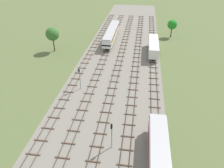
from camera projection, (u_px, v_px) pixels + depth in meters
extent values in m
plane|color=#5B6B3D|center=(114.00, 81.00, 54.26)|extent=(480.00, 480.00, 0.00)
cube|color=gray|center=(114.00, 81.00, 54.26)|extent=(23.27, 176.00, 0.01)
cube|color=#47382D|center=(75.00, 75.00, 56.24)|extent=(0.07, 126.00, 0.15)
cube|color=#47382D|center=(80.00, 76.00, 56.07)|extent=(0.07, 126.00, 0.15)
cube|color=brown|center=(33.00, 154.00, 34.68)|extent=(2.40, 0.22, 0.14)
cube|color=brown|center=(41.00, 140.00, 37.22)|extent=(2.40, 0.22, 0.14)
cube|color=brown|center=(48.00, 128.00, 39.75)|extent=(2.40, 0.22, 0.14)
cube|color=brown|center=(54.00, 118.00, 42.29)|extent=(2.40, 0.22, 0.14)
cube|color=brown|center=(59.00, 108.00, 44.83)|extent=(2.40, 0.22, 0.14)
cube|color=brown|center=(64.00, 100.00, 47.36)|extent=(2.40, 0.22, 0.14)
cube|color=brown|center=(68.00, 92.00, 49.90)|extent=(2.40, 0.22, 0.14)
cube|color=brown|center=(72.00, 85.00, 52.43)|extent=(2.40, 0.22, 0.14)
cube|color=brown|center=(76.00, 79.00, 54.97)|extent=(2.40, 0.22, 0.14)
cube|color=brown|center=(79.00, 73.00, 57.50)|extent=(2.40, 0.22, 0.14)
cube|color=brown|center=(82.00, 68.00, 60.04)|extent=(2.40, 0.22, 0.14)
cube|color=brown|center=(85.00, 63.00, 62.57)|extent=(2.40, 0.22, 0.14)
cube|color=brown|center=(87.00, 59.00, 65.11)|extent=(2.40, 0.22, 0.14)
cube|color=brown|center=(89.00, 55.00, 67.64)|extent=(2.40, 0.22, 0.14)
cube|color=brown|center=(92.00, 51.00, 70.18)|extent=(2.40, 0.22, 0.14)
cube|color=brown|center=(94.00, 47.00, 72.71)|extent=(2.40, 0.22, 0.14)
cube|color=brown|center=(95.00, 44.00, 75.25)|extent=(2.40, 0.22, 0.14)
cube|color=brown|center=(97.00, 41.00, 77.78)|extent=(2.40, 0.22, 0.14)
cube|color=brown|center=(99.00, 38.00, 80.32)|extent=(2.40, 0.22, 0.14)
cube|color=brown|center=(100.00, 35.00, 82.85)|extent=(2.40, 0.22, 0.14)
cube|color=brown|center=(102.00, 33.00, 85.39)|extent=(2.40, 0.22, 0.14)
cube|color=brown|center=(103.00, 30.00, 87.92)|extent=(2.40, 0.22, 0.14)
cube|color=brown|center=(104.00, 28.00, 90.46)|extent=(2.40, 0.22, 0.14)
cube|color=brown|center=(106.00, 26.00, 92.99)|extent=(2.40, 0.22, 0.14)
cube|color=brown|center=(107.00, 24.00, 95.53)|extent=(2.40, 0.22, 0.14)
cube|color=brown|center=(108.00, 22.00, 98.06)|extent=(2.40, 0.22, 0.14)
cube|color=brown|center=(109.00, 20.00, 100.60)|extent=(2.40, 0.22, 0.14)
cube|color=brown|center=(110.00, 19.00, 103.13)|extent=(2.40, 0.22, 0.14)
cube|color=brown|center=(111.00, 17.00, 105.67)|extent=(2.40, 0.22, 0.14)
cube|color=brown|center=(112.00, 15.00, 108.21)|extent=(2.40, 0.22, 0.14)
cube|color=#47382D|center=(93.00, 77.00, 55.66)|extent=(0.07, 126.00, 0.15)
cube|color=#47382D|center=(99.00, 77.00, 55.49)|extent=(0.07, 126.00, 0.15)
cube|color=brown|center=(62.00, 158.00, 34.10)|extent=(2.40, 0.22, 0.14)
cube|color=brown|center=(68.00, 143.00, 36.64)|extent=(2.40, 0.22, 0.14)
cube|color=brown|center=(74.00, 131.00, 39.17)|extent=(2.40, 0.22, 0.14)
cube|color=brown|center=(78.00, 120.00, 41.71)|extent=(2.40, 0.22, 0.14)
cube|color=brown|center=(82.00, 110.00, 44.24)|extent=(2.40, 0.22, 0.14)
cube|color=brown|center=(86.00, 101.00, 46.78)|extent=(2.40, 0.22, 0.14)
cube|color=brown|center=(89.00, 94.00, 49.31)|extent=(2.40, 0.22, 0.14)
cube|color=brown|center=(92.00, 87.00, 51.85)|extent=(2.40, 0.22, 0.14)
cube|color=brown|center=(95.00, 80.00, 54.38)|extent=(2.40, 0.22, 0.14)
cube|color=brown|center=(97.00, 74.00, 56.92)|extent=(2.40, 0.22, 0.14)
cube|color=brown|center=(99.00, 69.00, 59.45)|extent=(2.40, 0.22, 0.14)
cube|color=brown|center=(101.00, 64.00, 61.99)|extent=(2.40, 0.22, 0.14)
cube|color=brown|center=(103.00, 60.00, 64.52)|extent=(2.40, 0.22, 0.14)
cube|color=brown|center=(105.00, 56.00, 67.06)|extent=(2.40, 0.22, 0.14)
cube|color=brown|center=(107.00, 52.00, 69.59)|extent=(2.40, 0.22, 0.14)
cube|color=brown|center=(108.00, 48.00, 72.13)|extent=(2.40, 0.22, 0.14)
cube|color=brown|center=(109.00, 45.00, 74.67)|extent=(2.40, 0.22, 0.14)
cube|color=brown|center=(111.00, 42.00, 77.20)|extent=(2.40, 0.22, 0.14)
cube|color=brown|center=(112.00, 39.00, 79.74)|extent=(2.40, 0.22, 0.14)
cube|color=brown|center=(113.00, 36.00, 82.27)|extent=(2.40, 0.22, 0.14)
cube|color=brown|center=(114.00, 33.00, 84.81)|extent=(2.40, 0.22, 0.14)
cube|color=brown|center=(115.00, 31.00, 87.34)|extent=(2.40, 0.22, 0.14)
cube|color=brown|center=(116.00, 29.00, 89.88)|extent=(2.40, 0.22, 0.14)
cube|color=brown|center=(117.00, 27.00, 92.41)|extent=(2.40, 0.22, 0.14)
cube|color=brown|center=(118.00, 25.00, 94.95)|extent=(2.40, 0.22, 0.14)
cube|color=brown|center=(119.00, 23.00, 97.48)|extent=(2.40, 0.22, 0.14)
cube|color=brown|center=(119.00, 21.00, 100.02)|extent=(2.40, 0.22, 0.14)
cube|color=brown|center=(120.00, 19.00, 102.55)|extent=(2.40, 0.22, 0.14)
cube|color=brown|center=(121.00, 17.00, 105.09)|extent=(2.40, 0.22, 0.14)
cube|color=brown|center=(122.00, 16.00, 107.62)|extent=(2.40, 0.22, 0.14)
cube|color=#47382D|center=(112.00, 78.00, 55.08)|extent=(0.07, 126.00, 0.15)
cube|color=#47382D|center=(118.00, 78.00, 54.91)|extent=(0.07, 126.00, 0.15)
cube|color=brown|center=(93.00, 161.00, 33.52)|extent=(2.40, 0.22, 0.14)
cube|color=brown|center=(97.00, 147.00, 36.05)|extent=(2.40, 0.22, 0.14)
cube|color=brown|center=(100.00, 134.00, 38.59)|extent=(2.40, 0.22, 0.14)
cube|color=brown|center=(103.00, 122.00, 41.12)|extent=(2.40, 0.22, 0.14)
cube|color=brown|center=(106.00, 112.00, 43.66)|extent=(2.40, 0.22, 0.14)
cube|color=brown|center=(108.00, 103.00, 46.20)|extent=(2.40, 0.22, 0.14)
cube|color=brown|center=(110.00, 95.00, 48.73)|extent=(2.40, 0.22, 0.14)
cube|color=brown|center=(112.00, 88.00, 51.27)|extent=(2.40, 0.22, 0.14)
cube|color=brown|center=(114.00, 82.00, 53.80)|extent=(2.40, 0.22, 0.14)
cube|color=brown|center=(116.00, 76.00, 56.34)|extent=(2.40, 0.22, 0.14)
cube|color=brown|center=(117.00, 70.00, 58.87)|extent=(2.40, 0.22, 0.14)
cube|color=brown|center=(118.00, 65.00, 61.41)|extent=(2.40, 0.22, 0.14)
cube|color=brown|center=(120.00, 61.00, 63.94)|extent=(2.40, 0.22, 0.14)
cube|color=brown|center=(121.00, 57.00, 66.48)|extent=(2.40, 0.22, 0.14)
cube|color=brown|center=(122.00, 53.00, 69.01)|extent=(2.40, 0.22, 0.14)
cube|color=brown|center=(123.00, 49.00, 71.55)|extent=(2.40, 0.22, 0.14)
cube|color=brown|center=(124.00, 46.00, 74.08)|extent=(2.40, 0.22, 0.14)
cube|color=brown|center=(124.00, 42.00, 76.62)|extent=(2.40, 0.22, 0.14)
cube|color=brown|center=(125.00, 39.00, 79.15)|extent=(2.40, 0.22, 0.14)
cube|color=brown|center=(126.00, 37.00, 81.69)|extent=(2.40, 0.22, 0.14)
cube|color=brown|center=(127.00, 34.00, 84.22)|extent=(2.40, 0.22, 0.14)
cube|color=brown|center=(127.00, 32.00, 86.76)|extent=(2.40, 0.22, 0.14)
cube|color=brown|center=(128.00, 29.00, 89.29)|extent=(2.40, 0.22, 0.14)
cube|color=brown|center=(128.00, 27.00, 91.83)|extent=(2.40, 0.22, 0.14)
cube|color=brown|center=(129.00, 25.00, 94.36)|extent=(2.40, 0.22, 0.14)
cube|color=brown|center=(130.00, 23.00, 96.90)|extent=(2.40, 0.22, 0.14)
cube|color=brown|center=(130.00, 21.00, 99.43)|extent=(2.40, 0.22, 0.14)
cube|color=brown|center=(130.00, 19.00, 101.97)|extent=(2.40, 0.22, 0.14)
cube|color=brown|center=(131.00, 18.00, 104.50)|extent=(2.40, 0.22, 0.14)
cube|color=brown|center=(131.00, 16.00, 107.04)|extent=(2.40, 0.22, 0.14)
cube|color=#47382D|center=(131.00, 79.00, 54.50)|extent=(0.07, 126.00, 0.15)
cube|color=#47382D|center=(137.00, 80.00, 54.32)|extent=(0.07, 126.00, 0.15)
cube|color=brown|center=(124.00, 165.00, 32.94)|extent=(2.40, 0.22, 0.14)
cube|color=brown|center=(126.00, 150.00, 35.47)|extent=(2.40, 0.22, 0.14)
cube|color=brown|center=(128.00, 136.00, 38.01)|extent=(2.40, 0.22, 0.14)
cube|color=brown|center=(129.00, 125.00, 40.54)|extent=(2.40, 0.22, 0.14)
cube|color=brown|center=(130.00, 115.00, 43.08)|extent=(2.40, 0.22, 0.14)
cube|color=brown|center=(131.00, 105.00, 45.61)|extent=(2.40, 0.22, 0.14)
cube|color=brown|center=(132.00, 97.00, 48.15)|extent=(2.40, 0.22, 0.14)
cube|color=brown|center=(133.00, 90.00, 50.68)|extent=(2.40, 0.22, 0.14)
cube|color=brown|center=(134.00, 83.00, 53.22)|extent=(2.40, 0.22, 0.14)
cube|color=brown|center=(134.00, 77.00, 55.75)|extent=(2.40, 0.22, 0.14)
cube|color=brown|center=(135.00, 72.00, 58.29)|extent=(2.40, 0.22, 0.14)
cube|color=brown|center=(136.00, 66.00, 60.82)|extent=(2.40, 0.22, 0.14)
cube|color=brown|center=(136.00, 62.00, 63.36)|extent=(2.40, 0.22, 0.14)
cube|color=brown|center=(137.00, 57.00, 65.89)|extent=(2.40, 0.22, 0.14)
cube|color=brown|center=(137.00, 53.00, 68.43)|extent=(2.40, 0.22, 0.14)
cube|color=brown|center=(138.00, 50.00, 70.96)|extent=(2.40, 0.22, 0.14)
cube|color=brown|center=(138.00, 46.00, 73.50)|extent=(2.40, 0.22, 0.14)
cube|color=brown|center=(138.00, 43.00, 76.04)|extent=(2.40, 0.22, 0.14)
cube|color=brown|center=(139.00, 40.00, 78.57)|extent=(2.40, 0.22, 0.14)
cube|color=brown|center=(139.00, 37.00, 81.11)|extent=(2.40, 0.22, 0.14)
cube|color=brown|center=(139.00, 35.00, 83.64)|extent=(2.40, 0.22, 0.14)
cube|color=brown|center=(140.00, 32.00, 86.18)|extent=(2.40, 0.22, 0.14)
cube|color=brown|center=(140.00, 30.00, 88.71)|extent=(2.40, 0.22, 0.14)
cube|color=brown|center=(140.00, 28.00, 91.25)|extent=(2.40, 0.22, 0.14)
cube|color=brown|center=(140.00, 25.00, 93.78)|extent=(2.40, 0.22, 0.14)
cube|color=brown|center=(141.00, 23.00, 96.32)|extent=(2.40, 0.22, 0.14)
cube|color=brown|center=(141.00, 22.00, 98.85)|extent=(2.40, 0.22, 0.14)
cube|color=brown|center=(141.00, 20.00, 101.39)|extent=(2.40, 0.22, 0.14)
cube|color=brown|center=(141.00, 18.00, 103.92)|extent=(2.40, 0.22, 0.14)
cube|color=brown|center=(141.00, 16.00, 106.46)|extent=(2.40, 0.22, 0.14)
cube|color=#47382D|center=(151.00, 81.00, 53.91)|extent=(0.07, 126.00, 0.15)
cube|color=#47382D|center=(157.00, 81.00, 53.74)|extent=(0.07, 126.00, 0.15)
cube|color=brown|center=(156.00, 153.00, 34.89)|extent=(2.40, 0.22, 0.14)
cube|color=brown|center=(156.00, 139.00, 37.42)|extent=(2.40, 0.22, 0.14)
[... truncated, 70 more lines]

